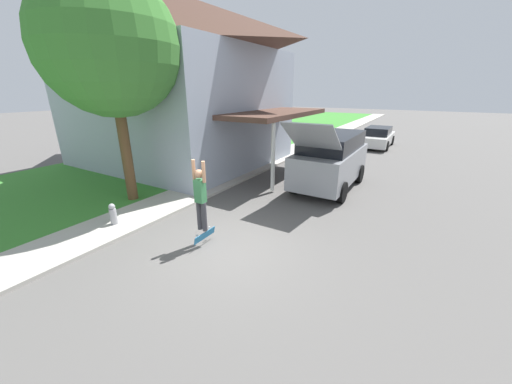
{
  "coord_description": "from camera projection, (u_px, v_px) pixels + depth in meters",
  "views": [
    {
      "loc": [
        4.09,
        -5.23,
        3.91
      ],
      "look_at": [
        0.07,
        1.4,
        1.11
      ],
      "focal_mm": 20.0,
      "sensor_mm": 36.0,
      "label": 1
    }
  ],
  "objects": [
    {
      "name": "lawn",
      "position": [
        177.0,
        161.0,
        16.24
      ],
      "size": [
        10.0,
        80.0,
        0.08
      ],
      "color": "#387F2D",
      "rests_on": "ground_plane"
    },
    {
      "name": "fire_hydrant",
      "position": [
        113.0,
        214.0,
        8.47
      ],
      "size": [
        0.2,
        0.2,
        0.65
      ],
      "color": "#99999E",
      "rests_on": "sidewalk"
    },
    {
      "name": "skateboarder",
      "position": [
        200.0,
        196.0,
        7.19
      ],
      "size": [
        0.41,
        0.22,
        1.87
      ],
      "color": "#38383D",
      "rests_on": "ground_plane"
    },
    {
      "name": "sidewalk",
      "position": [
        241.0,
        172.0,
        14.09
      ],
      "size": [
        1.8,
        80.0,
        0.1
      ],
      "color": "#ADA89E",
      "rests_on": "ground_plane"
    },
    {
      "name": "lawn_tree_near",
      "position": [
        109.0,
        47.0,
        8.89
      ],
      "size": [
        4.37,
        4.37,
        7.29
      ],
      "color": "brown",
      "rests_on": "lawn"
    },
    {
      "name": "house",
      "position": [
        179.0,
        80.0,
        15.11
      ],
      "size": [
        12.25,
        9.47,
        8.32
      ],
      "color": "#99A3B2",
      "rests_on": "lawn"
    },
    {
      "name": "suv_parked",
      "position": [
        331.0,
        159.0,
        11.67
      ],
      "size": [
        2.12,
        5.31,
        2.95
      ],
      "color": "gray",
      "rests_on": "ground_plane"
    },
    {
      "name": "car_down_street",
      "position": [
        378.0,
        137.0,
        20.39
      ],
      "size": [
        1.85,
        4.5,
        1.4
      ],
      "color": "silver",
      "rests_on": "ground_plane"
    },
    {
      "name": "ground_plane",
      "position": [
        226.0,
        246.0,
        7.53
      ],
      "size": [
        120.0,
        120.0,
        0.0
      ],
      "primitive_type": "plane",
      "color": "#54514F"
    },
    {
      "name": "skateboard",
      "position": [
        205.0,
        235.0,
        7.55
      ],
      "size": [
        0.14,
        0.81,
        0.24
      ],
      "color": "#236B99",
      "rests_on": "ground_plane"
    }
  ]
}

